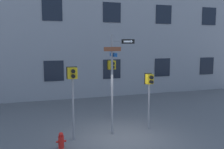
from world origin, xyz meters
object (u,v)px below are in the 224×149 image
street_sign_pole (114,76)px  fire_hydrant (61,140)px  pedestrian_signal_across (112,72)px  pedestrian_signal_right (149,86)px  pedestrian_signal_left (73,82)px

street_sign_pole → fire_hydrant: size_ratio=6.94×
street_sign_pole → pedestrian_signal_across: bearing=74.5°
pedestrian_signal_across → pedestrian_signal_right: bearing=-65.7°
pedestrian_signal_right → pedestrian_signal_across: bearing=114.3°
pedestrian_signal_left → pedestrian_signal_across: bearing=46.3°
pedestrian_signal_right → pedestrian_signal_across: 2.45m
pedestrian_signal_right → fire_hydrant: pedestrian_signal_right is taller
street_sign_pole → fire_hydrant: (-2.25, -0.76, -2.16)m
pedestrian_signal_left → pedestrian_signal_across: size_ratio=0.98×
pedestrian_signal_left → pedestrian_signal_right: pedestrian_signal_left is taller
pedestrian_signal_across → fire_hydrant: size_ratio=4.95×
street_sign_pole → pedestrian_signal_right: street_sign_pole is taller
pedestrian_signal_left → fire_hydrant: pedestrian_signal_left is taller
pedestrian_signal_right → pedestrian_signal_across: pedestrian_signal_across is taller
pedestrian_signal_left → pedestrian_signal_across: 3.40m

